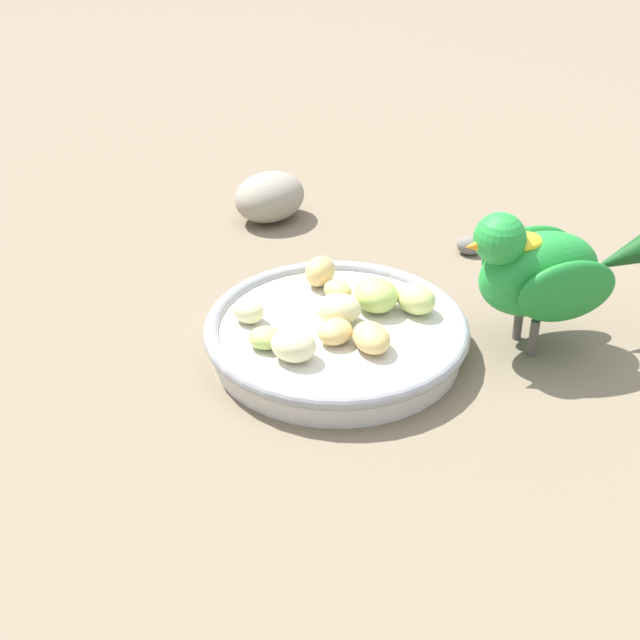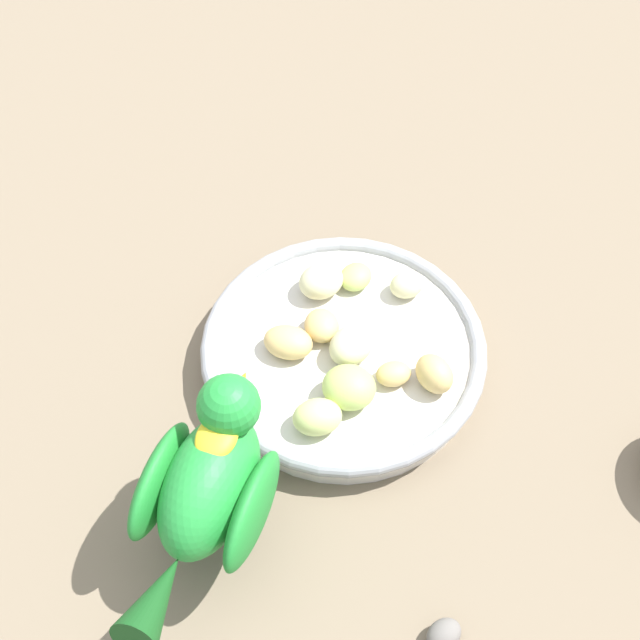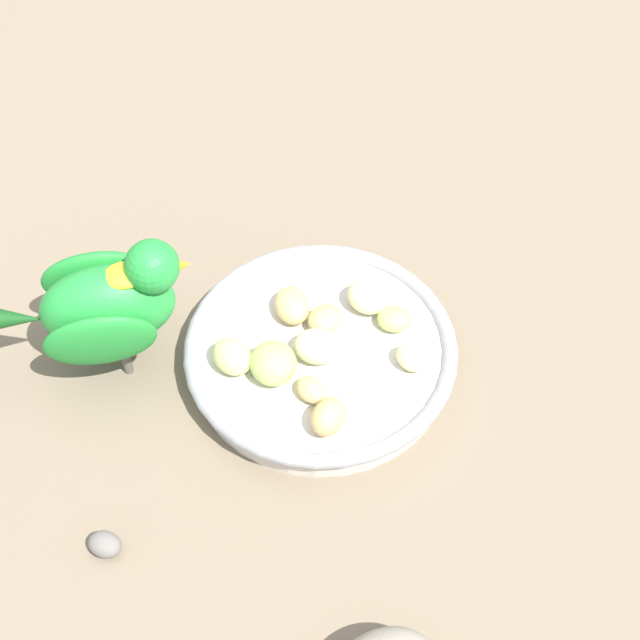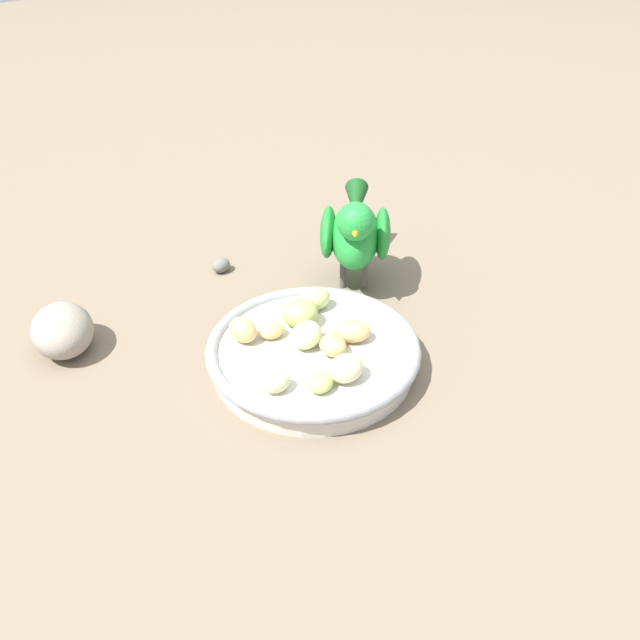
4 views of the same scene
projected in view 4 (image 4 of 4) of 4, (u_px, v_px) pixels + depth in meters
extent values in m
plane|color=#756651|center=(334.00, 355.00, 0.65)|extent=(4.00, 4.00, 0.00)
cylinder|color=beige|center=(315.00, 358.00, 0.63)|extent=(0.19, 0.19, 0.02)
torus|color=#93969B|center=(315.00, 349.00, 0.63)|extent=(0.20, 0.20, 0.01)
ellipsoid|color=beige|center=(306.00, 335.00, 0.62)|extent=(0.04, 0.04, 0.02)
ellipsoid|color=#B2CC66|center=(320.00, 382.00, 0.58)|extent=(0.03, 0.03, 0.02)
ellipsoid|color=tan|center=(352.00, 331.00, 0.63)|extent=(0.04, 0.04, 0.02)
ellipsoid|color=beige|center=(346.00, 368.00, 0.58)|extent=(0.04, 0.03, 0.02)
ellipsoid|color=#B2CC66|center=(299.00, 313.00, 0.65)|extent=(0.05, 0.05, 0.03)
ellipsoid|color=tan|center=(333.00, 346.00, 0.62)|extent=(0.03, 0.03, 0.02)
ellipsoid|color=tan|center=(272.00, 330.00, 0.64)|extent=(0.03, 0.02, 0.02)
ellipsoid|color=beige|center=(276.00, 382.00, 0.57)|extent=(0.03, 0.02, 0.02)
ellipsoid|color=tan|center=(243.00, 330.00, 0.63)|extent=(0.03, 0.03, 0.02)
ellipsoid|color=#C6D17A|center=(314.00, 299.00, 0.67)|extent=(0.04, 0.03, 0.02)
cylinder|color=#59544C|center=(365.00, 276.00, 0.74)|extent=(0.01, 0.01, 0.03)
cylinder|color=#59544C|center=(343.00, 275.00, 0.75)|extent=(0.01, 0.01, 0.03)
ellipsoid|color=green|center=(355.00, 235.00, 0.72)|extent=(0.10, 0.11, 0.07)
ellipsoid|color=#1E7F2D|center=(382.00, 233.00, 0.72)|extent=(0.07, 0.07, 0.05)
ellipsoid|color=#1E7F2D|center=(328.00, 232.00, 0.73)|extent=(0.07, 0.07, 0.05)
cone|color=#144719|center=(356.00, 203.00, 0.78)|extent=(0.06, 0.06, 0.04)
sphere|color=green|center=(356.00, 222.00, 0.67)|extent=(0.05, 0.05, 0.04)
cone|color=orange|center=(355.00, 233.00, 0.66)|extent=(0.02, 0.02, 0.01)
ellipsoid|color=yellow|center=(356.00, 218.00, 0.69)|extent=(0.04, 0.04, 0.01)
ellipsoid|color=gray|center=(62.00, 330.00, 0.65)|extent=(0.08, 0.09, 0.05)
ellipsoid|color=slate|center=(223.00, 265.00, 0.78)|extent=(0.03, 0.02, 0.02)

